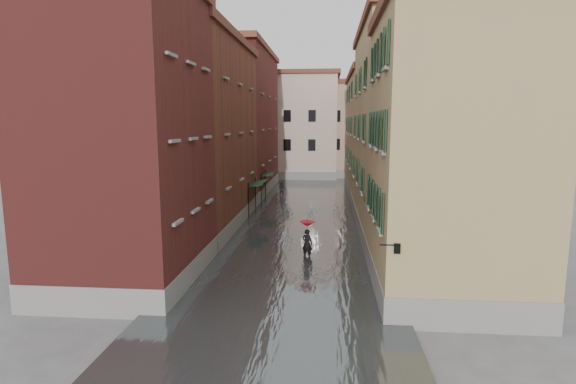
% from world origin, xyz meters
% --- Properties ---
extents(ground, '(120.00, 120.00, 0.00)m').
position_xyz_m(ground, '(0.00, 0.00, 0.00)').
color(ground, '#5A5A5D').
rests_on(ground, ground).
extents(floodwater, '(10.00, 60.00, 0.20)m').
position_xyz_m(floodwater, '(0.00, 13.00, 0.10)').
color(floodwater, '#4B5153').
rests_on(floodwater, ground).
extents(building_left_near, '(6.00, 8.00, 13.00)m').
position_xyz_m(building_left_near, '(-7.00, -2.00, 6.50)').
color(building_left_near, maroon).
rests_on(building_left_near, ground).
extents(building_left_mid, '(6.00, 14.00, 12.50)m').
position_xyz_m(building_left_mid, '(-7.00, 9.00, 6.25)').
color(building_left_mid, brown).
rests_on(building_left_mid, ground).
extents(building_left_far, '(6.00, 16.00, 14.00)m').
position_xyz_m(building_left_far, '(-7.00, 24.00, 7.00)').
color(building_left_far, maroon).
rests_on(building_left_far, ground).
extents(building_right_near, '(6.00, 8.00, 11.50)m').
position_xyz_m(building_right_near, '(7.00, -2.00, 5.75)').
color(building_right_near, '#A08E52').
rests_on(building_right_near, ground).
extents(building_right_mid, '(6.00, 14.00, 13.00)m').
position_xyz_m(building_right_mid, '(7.00, 9.00, 6.50)').
color(building_right_mid, tan).
rests_on(building_right_mid, ground).
extents(building_right_far, '(6.00, 16.00, 11.50)m').
position_xyz_m(building_right_far, '(7.00, 24.00, 5.75)').
color(building_right_far, '#A08E52').
rests_on(building_right_far, ground).
extents(building_end_cream, '(12.00, 9.00, 13.00)m').
position_xyz_m(building_end_cream, '(-3.00, 38.00, 6.50)').
color(building_end_cream, '#C1AE99').
rests_on(building_end_cream, ground).
extents(building_end_pink, '(10.00, 9.00, 12.00)m').
position_xyz_m(building_end_pink, '(6.00, 40.00, 6.00)').
color(building_end_pink, tan).
rests_on(building_end_pink, ground).
extents(awning_near, '(1.09, 3.34, 2.80)m').
position_xyz_m(awning_near, '(-3.48, 13.18, 2.48)').
color(awning_near, black).
rests_on(awning_near, ground).
extents(awning_far, '(1.09, 2.82, 2.80)m').
position_xyz_m(awning_far, '(-3.49, 19.40, 2.46)').
color(awning_far, black).
rests_on(awning_far, ground).
extents(wall_lantern, '(0.71, 0.22, 0.35)m').
position_xyz_m(wall_lantern, '(4.33, -6.00, 3.01)').
color(wall_lantern, black).
rests_on(wall_lantern, ground).
extents(window_planters, '(0.59, 6.30, 0.84)m').
position_xyz_m(window_planters, '(4.12, 0.50, 3.51)').
color(window_planters, brown).
rests_on(window_planters, ground).
extents(pedestrian_main, '(0.86, 0.86, 2.06)m').
position_xyz_m(pedestrian_main, '(0.89, 2.10, 1.20)').
color(pedestrian_main, black).
rests_on(pedestrian_main, ground).
extents(pedestrian_far, '(0.73, 0.57, 1.48)m').
position_xyz_m(pedestrian_far, '(-2.49, 22.13, 0.74)').
color(pedestrian_far, black).
rests_on(pedestrian_far, ground).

